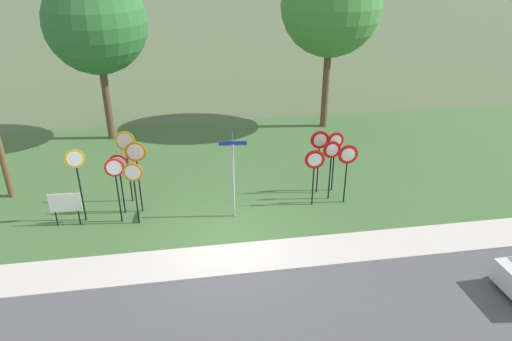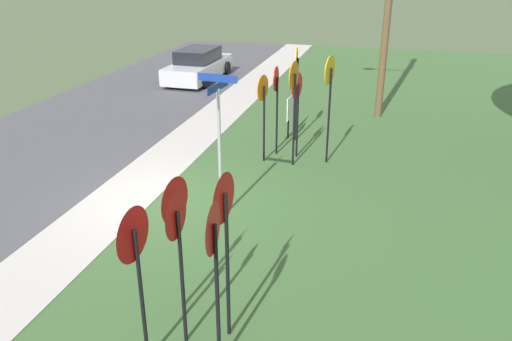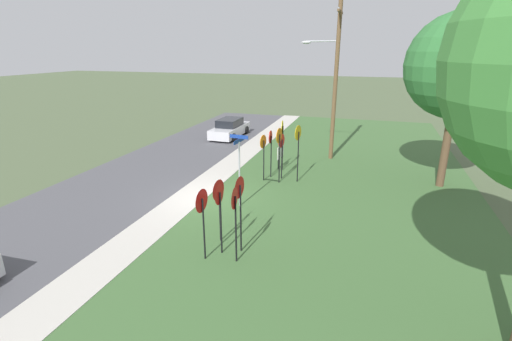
{
  "view_description": "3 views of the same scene",
  "coord_description": "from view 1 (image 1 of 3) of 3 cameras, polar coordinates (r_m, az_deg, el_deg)",
  "views": [
    {
      "loc": [
        -1.15,
        -12.87,
        9.03
      ],
      "look_at": [
        1.32,
        2.56,
        1.43
      ],
      "focal_mm": 32.96,
      "sensor_mm": 36.0,
      "label": 1
    },
    {
      "loc": [
        9.67,
        5.05,
        5.33
      ],
      "look_at": [
        0.38,
        2.52,
        1.22
      ],
      "focal_mm": 36.06,
      "sensor_mm": 36.0,
      "label": 2
    },
    {
      "loc": [
        14.03,
        6.78,
        6.48
      ],
      "look_at": [
        0.05,
        2.37,
        1.59
      ],
      "focal_mm": 25.81,
      "sensor_mm": 36.0,
      "label": 3
    }
  ],
  "objects": [
    {
      "name": "ground_plane",
      "position": [
        15.76,
        -3.31,
        -9.05
      ],
      "size": [
        160.0,
        160.0,
        0.0
      ],
      "primitive_type": "plane",
      "color": "#4C5B3D"
    },
    {
      "name": "sidewalk_strip",
      "position": [
        15.1,
        -2.99,
        -10.68
      ],
      "size": [
        44.0,
        1.6,
        0.06
      ],
      "primitive_type": "cube",
      "color": "#BCB7AD",
      "rests_on": "ground_plane"
    },
    {
      "name": "grass_median",
      "position": [
        20.94,
        -5.07,
        0.36
      ],
      "size": [
        44.0,
        12.0,
        0.04
      ],
      "primitive_type": "cube",
      "color": "#3D6033",
      "rests_on": "ground_plane"
    },
    {
      "name": "stop_sign_near_left",
      "position": [
        16.47,
        -14.62,
        -1.19
      ],
      "size": [
        0.67,
        0.14,
        2.37
      ],
      "rotation": [
        0.0,
        0.0,
        -0.17
      ],
      "color": "black",
      "rests_on": "grass_median"
    },
    {
      "name": "stop_sign_near_right",
      "position": [
        17.86,
        -15.48,
        2.3
      ],
      "size": [
        0.73,
        0.17,
        2.89
      ],
      "rotation": [
        0.0,
        0.0,
        -0.2
      ],
      "color": "black",
      "rests_on": "grass_median"
    },
    {
      "name": "stop_sign_far_left",
      "position": [
        17.25,
        -16.23,
        -0.1
      ],
      "size": [
        0.7,
        0.16,
        2.37
      ],
      "rotation": [
        0.0,
        0.0,
        -0.19
      ],
      "color": "black",
      "rests_on": "grass_median"
    },
    {
      "name": "stop_sign_far_center",
      "position": [
        17.12,
        -20.92,
        0.04
      ],
      "size": [
        0.68,
        0.12,
        2.78
      ],
      "rotation": [
        0.0,
        0.0,
        0.1
      ],
      "color": "black",
      "rests_on": "grass_median"
    },
    {
      "name": "stop_sign_far_right",
      "position": [
        17.07,
        -14.29,
        1.06
      ],
      "size": [
        0.74,
        0.12,
        2.79
      ],
      "rotation": [
        0.0,
        0.0,
        -0.12
      ],
      "color": "black",
      "rests_on": "grass_median"
    },
    {
      "name": "stop_sign_center_tall",
      "position": [
        16.71,
        -16.67,
        -0.77
      ],
      "size": [
        0.66,
        0.09,
        2.48
      ],
      "rotation": [
        0.0,
        0.0,
        0.02
      ],
      "color": "black",
      "rests_on": "grass_median"
    },
    {
      "name": "yield_sign_near_left",
      "position": [
        18.07,
        7.71,
        2.81
      ],
      "size": [
        0.72,
        0.12,
        2.62
      ],
      "rotation": [
        0.0,
        0.0,
        -0.09
      ],
      "color": "black",
      "rests_on": "grass_median"
    },
    {
      "name": "yield_sign_near_right",
      "position": [
        17.74,
        9.14,
        1.65
      ],
      "size": [
        0.68,
        0.1,
        2.41
      ],
      "rotation": [
        0.0,
        0.0,
        -0.01
      ],
      "color": "black",
      "rests_on": "grass_median"
    },
    {
      "name": "yield_sign_far_left",
      "position": [
        17.58,
        11.05,
        1.22
      ],
      "size": [
        0.75,
        0.11,
        2.39
      ],
      "rotation": [
        0.0,
        0.0,
        -0.07
      ],
      "color": "black",
      "rests_on": "grass_median"
    },
    {
      "name": "yield_sign_far_right",
      "position": [
        18.36,
        9.56,
        2.72
      ],
      "size": [
        0.69,
        0.11,
        2.5
      ],
      "rotation": [
        0.0,
        0.0,
        0.07
      ],
      "color": "black",
      "rests_on": "grass_median"
    },
    {
      "name": "yield_sign_center",
      "position": [
        17.26,
        7.1,
        0.69
      ],
      "size": [
        0.74,
        0.13,
        2.26
      ],
      "rotation": [
        0.0,
        0.0,
        -0.14
      ],
      "color": "black",
      "rests_on": "grass_median"
    },
    {
      "name": "street_name_post",
      "position": [
        16.35,
        -2.76,
        0.0
      ],
      "size": [
        0.96,
        0.81,
        3.12
      ],
      "rotation": [
        0.0,
        0.0,
        -0.09
      ],
      "color": "#9EA0A8",
      "rests_on": "grass_median"
    },
    {
      "name": "notice_board",
      "position": [
        17.56,
        -22.15,
        -3.82
      ],
      "size": [
        1.1,
        0.09,
        1.25
      ],
      "rotation": [
        0.0,
        0.0,
        -0.06
      ],
      "color": "black",
      "rests_on": "grass_median"
    },
    {
      "name": "oak_tree_left",
      "position": [
        23.71,
        -18.87,
        16.61
      ],
      "size": [
        4.72,
        4.72,
        8.05
      ],
      "color": "brown",
      "rests_on": "grass_median"
    },
    {
      "name": "oak_tree_right",
      "position": [
        24.48,
        9.09,
        19.11
      ],
      "size": [
        4.93,
        4.93,
        8.68
      ],
      "color": "brown",
      "rests_on": "grass_median"
    }
  ]
}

